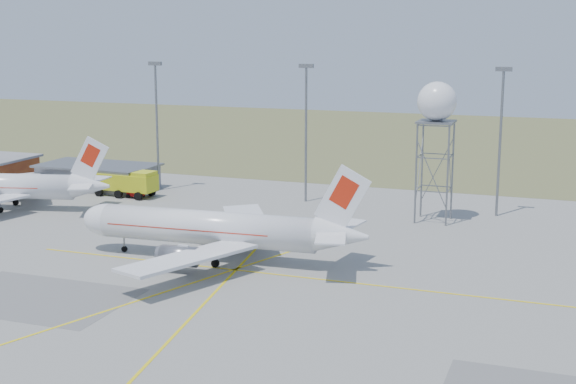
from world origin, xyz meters
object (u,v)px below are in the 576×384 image
(fire_truck, at_px, (126,184))
(baggage_tug, at_px, (135,193))
(radar_tower, at_px, (435,144))
(airliner_main, at_px, (213,229))

(fire_truck, relative_size, baggage_tug, 4.05)
(radar_tower, relative_size, baggage_tug, 7.22)
(radar_tower, height_order, baggage_tug, radar_tower)
(fire_truck, xyz_separation_m, baggage_tug, (1.84, -0.56, -1.28))
(airliner_main, xyz_separation_m, fire_truck, (-27.67, 27.18, -1.58))
(airliner_main, height_order, fire_truck, airliner_main)
(airliner_main, bearing_deg, baggage_tug, -48.89)
(radar_tower, xyz_separation_m, baggage_tug, (-45.71, -0.44, -9.82))
(airliner_main, distance_m, baggage_tug, 37.20)
(airliner_main, bearing_deg, fire_truck, -47.51)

